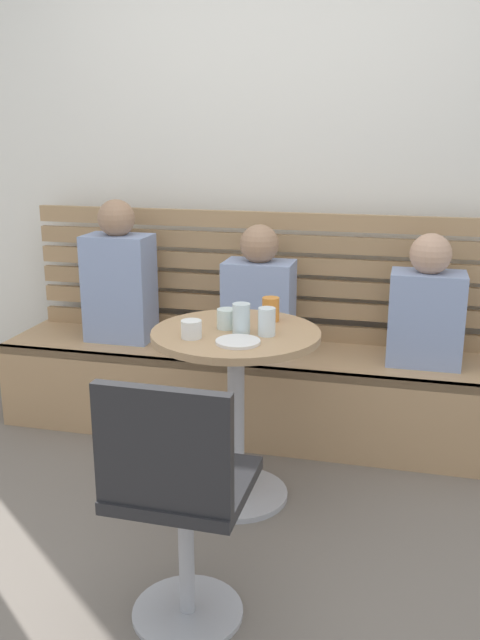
% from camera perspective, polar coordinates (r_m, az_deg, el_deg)
% --- Properties ---
extents(ground, '(8.00, 8.00, 0.00)m').
position_cam_1_polar(ground, '(2.59, -4.11, -20.20)').
color(ground, '#70665B').
extents(back_wall, '(5.20, 0.10, 2.90)m').
position_cam_1_polar(back_wall, '(3.69, 3.63, 14.66)').
color(back_wall, white).
rests_on(back_wall, ground).
extents(booth_bench, '(2.70, 0.52, 0.44)m').
position_cam_1_polar(booth_bench, '(3.51, 1.94, -5.98)').
color(booth_bench, tan).
rests_on(booth_bench, ground).
extents(booth_backrest, '(2.65, 0.04, 0.67)m').
position_cam_1_polar(booth_backrest, '(3.57, 2.85, 3.76)').
color(booth_backrest, '#A68157').
rests_on(booth_backrest, booth_bench).
extents(cafe_table, '(0.68, 0.68, 0.74)m').
position_cam_1_polar(cafe_table, '(2.79, -0.34, -5.26)').
color(cafe_table, '#ADADB2').
rests_on(cafe_table, ground).
extents(white_chair, '(0.41, 0.41, 0.85)m').
position_cam_1_polar(white_chair, '(2.10, -5.24, -14.45)').
color(white_chair, '#ADADB2').
rests_on(white_chair, ground).
extents(person_adult, '(0.34, 0.22, 0.73)m').
position_cam_1_polar(person_adult, '(3.59, -10.06, 3.46)').
color(person_adult, '#8C9EC6').
rests_on(person_adult, booth_bench).
extents(person_child_left, '(0.34, 0.22, 0.62)m').
position_cam_1_polar(person_child_left, '(3.29, 15.33, 1.00)').
color(person_child_left, '#8C9EC6').
rests_on(person_child_left, booth_bench).
extents(person_child_middle, '(0.34, 0.22, 0.63)m').
position_cam_1_polar(person_child_middle, '(3.38, 1.59, 2.03)').
color(person_child_middle, '#8C9EC6').
rests_on(person_child_middle, booth_bench).
extents(cup_ceramic_white, '(0.08, 0.08, 0.07)m').
position_cam_1_polar(cup_ceramic_white, '(2.63, -4.09, -0.77)').
color(cup_ceramic_white, white).
rests_on(cup_ceramic_white, cafe_table).
extents(cup_water_clear, '(0.07, 0.07, 0.11)m').
position_cam_1_polar(cup_water_clear, '(2.65, 2.25, -0.14)').
color(cup_water_clear, white).
rests_on(cup_water_clear, cafe_table).
extents(cup_glass_tall, '(0.07, 0.07, 0.12)m').
position_cam_1_polar(cup_glass_tall, '(2.67, 0.11, 0.13)').
color(cup_glass_tall, silver).
rests_on(cup_glass_tall, cafe_table).
extents(cup_tumbler_orange, '(0.07, 0.07, 0.10)m').
position_cam_1_polar(cup_tumbler_orange, '(2.85, 2.58, 0.92)').
color(cup_tumbler_orange, orange).
rests_on(cup_tumbler_orange, cafe_table).
extents(cup_glass_short, '(0.08, 0.08, 0.08)m').
position_cam_1_polar(cup_glass_short, '(2.74, -1.11, 0.11)').
color(cup_glass_short, silver).
rests_on(cup_glass_short, cafe_table).
extents(plate_small, '(0.17, 0.17, 0.01)m').
position_cam_1_polar(plate_small, '(2.56, -0.18, -1.83)').
color(plate_small, white).
rests_on(plate_small, cafe_table).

